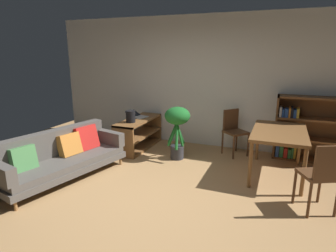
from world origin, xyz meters
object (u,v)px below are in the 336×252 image
at_px(fabric_couch, 61,156).
at_px(dining_chair_far, 234,129).
at_px(dining_chair_near, 321,174).
at_px(media_console, 139,134).
at_px(open_laptop, 138,116).
at_px(desk_speaker, 131,116).
at_px(potted_floor_plant, 177,123).
at_px(dining_table, 279,135).
at_px(bookshelf, 306,130).

relative_size(fabric_couch, dining_chair_far, 2.44).
xyz_separation_m(dining_chair_near, dining_chair_far, (-1.33, 1.77, -0.02)).
height_order(media_console, open_laptop, open_laptop).
distance_m(media_console, open_laptop, 0.39).
bearing_deg(desk_speaker, media_console, 88.27).
relative_size(open_laptop, dining_chair_near, 0.52).
xyz_separation_m(media_console, dining_chair_far, (1.90, 0.35, 0.20)).
relative_size(fabric_couch, open_laptop, 4.55).
xyz_separation_m(fabric_couch, dining_chair_far, (2.37, 2.12, 0.14)).
bearing_deg(potted_floor_plant, dining_chair_near, -26.22).
relative_size(potted_floor_plant, dining_chair_near, 1.08).
xyz_separation_m(open_laptop, dining_chair_far, (2.00, 0.19, -0.15)).
relative_size(potted_floor_plant, dining_chair_far, 1.13).
bearing_deg(fabric_couch, dining_table, 23.22).
relative_size(dining_chair_near, dining_chair_far, 1.04).
xyz_separation_m(open_laptop, desk_speaker, (0.09, -0.46, 0.09)).
height_order(fabric_couch, dining_chair_far, dining_chair_far).
xyz_separation_m(potted_floor_plant, dining_table, (1.76, -0.10, -0.02)).
xyz_separation_m(dining_table, dining_chair_near, (0.51, -1.02, -0.15)).
xyz_separation_m(dining_table, bookshelf, (0.46, 0.97, -0.11)).
bearing_deg(dining_chair_near, media_console, 156.34).
height_order(dining_chair_far, bookshelf, bookshelf).
bearing_deg(media_console, open_laptop, 122.17).
relative_size(dining_chair_far, bookshelf, 0.69).
height_order(media_console, dining_table, dining_table).
relative_size(dining_table, bookshelf, 1.04).
bearing_deg(desk_speaker, bookshelf, 15.36).
bearing_deg(dining_chair_near, dining_table, 116.47).
height_order(open_laptop, potted_floor_plant, potted_floor_plant).
xyz_separation_m(open_laptop, dining_table, (2.82, -0.55, 0.03)).
bearing_deg(media_console, dining_chair_far, 10.55).
bearing_deg(bookshelf, media_console, -169.80).
bearing_deg(open_laptop, bookshelf, 7.19).
bearing_deg(desk_speaker, fabric_couch, -107.60).
distance_m(desk_speaker, potted_floor_plant, 0.97).
relative_size(potted_floor_plant, dining_table, 0.75).
xyz_separation_m(potted_floor_plant, bookshelf, (2.22, 0.87, -0.12)).
distance_m(desk_speaker, dining_chair_near, 3.43).
height_order(dining_chair_near, bookshelf, bookshelf).
bearing_deg(open_laptop, fabric_couch, -100.97).
relative_size(open_laptop, potted_floor_plant, 0.48).
distance_m(open_laptop, potted_floor_plant, 1.16).
bearing_deg(open_laptop, dining_chair_far, 5.57).
distance_m(open_laptop, bookshelf, 3.31).
relative_size(fabric_couch, dining_chair_near, 2.35).
height_order(open_laptop, desk_speaker, desk_speaker).
height_order(media_console, dining_chair_near, dining_chair_near).
bearing_deg(fabric_couch, media_console, 75.01).
bearing_deg(fabric_couch, open_laptop, 79.03).
xyz_separation_m(media_console, bookshelf, (3.18, 0.57, 0.26)).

